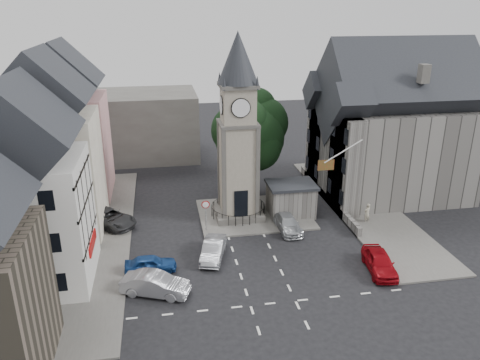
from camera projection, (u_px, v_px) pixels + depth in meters
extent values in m
plane|color=black|center=(256.00, 260.00, 35.44)|extent=(120.00, 120.00, 0.00)
cube|color=#595651|center=(94.00, 236.00, 38.92)|extent=(6.00, 30.00, 0.14)
cube|color=#595651|center=(362.00, 206.00, 44.71)|extent=(6.00, 26.00, 0.14)
cube|color=#595651|center=(254.00, 214.00, 43.02)|extent=(10.00, 8.00, 0.16)
cube|color=silver|center=(273.00, 303.00, 30.37)|extent=(20.00, 8.00, 0.01)
cube|color=#4C4944|center=(238.00, 213.00, 42.68)|extent=(4.20, 4.20, 0.70)
torus|color=black|center=(238.00, 205.00, 42.42)|extent=(4.86, 4.86, 0.06)
cube|color=gray|center=(238.00, 168.00, 41.13)|extent=(3.00, 3.00, 8.00)
cube|color=black|center=(241.00, 203.00, 40.79)|extent=(1.20, 0.25, 2.40)
cube|color=#4C4944|center=(238.00, 123.00, 39.71)|extent=(3.30, 3.30, 0.25)
cube|color=gray|center=(238.00, 105.00, 39.14)|extent=(2.70, 2.70, 3.20)
cylinder|color=white|center=(241.00, 108.00, 37.85)|extent=(1.50, 0.12, 1.50)
cube|color=#4C4944|center=(238.00, 85.00, 38.58)|extent=(3.10, 3.10, 0.30)
cone|color=#202228|center=(238.00, 57.00, 37.78)|extent=(3.40, 3.40, 4.20)
cube|color=#575450|center=(291.00, 201.00, 42.62)|extent=(4.00, 3.00, 2.80)
cube|color=#202228|center=(291.00, 185.00, 42.07)|extent=(4.30, 3.30, 0.25)
cylinder|color=black|center=(249.00, 174.00, 46.95)|extent=(0.70, 0.70, 4.40)
cylinder|color=black|center=(206.00, 218.00, 39.54)|extent=(0.10, 0.10, 2.50)
cone|color=#A50C0C|center=(206.00, 205.00, 39.00)|extent=(0.70, 0.06, 0.70)
cone|color=white|center=(206.00, 205.00, 38.99)|extent=(0.54, 0.04, 0.54)
cube|color=#CC8C8C|center=(69.00, 147.00, 45.89)|extent=(7.50, 7.00, 10.00)
cube|color=beige|center=(53.00, 175.00, 38.53)|extent=(7.50, 7.00, 10.00)
cube|color=silver|center=(31.00, 222.00, 31.34)|extent=(7.50, 7.00, 9.00)
cube|color=#4C4944|center=(115.00, 126.00, 57.86)|extent=(20.00, 10.00, 8.00)
cube|color=#575450|center=(391.00, 151.00, 46.55)|extent=(14.00, 10.00, 9.00)
cube|color=#575450|center=(345.00, 165.00, 42.32)|extent=(1.60, 4.40, 9.00)
cube|color=#575450|center=(320.00, 144.00, 48.77)|extent=(1.60, 4.40, 9.00)
cube|color=#575450|center=(327.00, 196.00, 45.97)|extent=(0.40, 16.00, 0.90)
cylinder|color=white|center=(343.00, 151.00, 37.92)|extent=(3.17, 0.10, 1.89)
plane|color=#B21414|center=(326.00, 165.00, 38.09)|extent=(1.40, 0.00, 1.40)
imported|color=navy|center=(151.00, 264.00, 33.74)|extent=(3.72, 1.51, 1.26)
imported|color=#A4A5AC|center=(155.00, 284.00, 31.08)|extent=(4.84, 3.14, 1.51)
imported|color=#2C2C2E|center=(108.00, 218.00, 40.68)|extent=(5.66, 5.51, 1.50)
imported|color=#9B9DA3|center=(213.00, 249.00, 35.59)|extent=(2.59, 4.48, 1.40)
imported|color=#ABAFB3|center=(288.00, 223.00, 39.95)|extent=(1.92, 4.39, 1.26)
imported|color=#980810|center=(380.00, 262.00, 33.78)|extent=(2.39, 4.63, 1.50)
imported|color=#A49D87|center=(367.00, 213.00, 41.15)|extent=(0.80, 0.69, 1.86)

